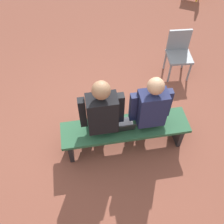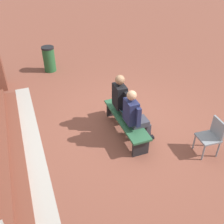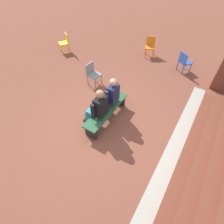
{
  "view_description": "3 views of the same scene",
  "coord_description": "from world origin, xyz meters",
  "px_view_note": "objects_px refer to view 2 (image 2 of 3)",
  "views": [
    {
      "loc": [
        0.27,
        2.19,
        3.44
      ],
      "look_at": [
        -0.1,
        -0.01,
        0.63
      ],
      "focal_mm": 42.0,
      "sensor_mm": 36.0,
      "label": 1
    },
    {
      "loc": [
        -4.74,
        2.19,
        4.04
      ],
      "look_at": [
        -0.63,
        0.62,
        0.97
      ],
      "focal_mm": 42.0,
      "sensor_mm": 36.0,
      "label": 2
    },
    {
      "loc": [
        2.71,
        2.19,
        4.18
      ],
      "look_at": [
        -0.07,
        0.45,
        0.68
      ],
      "focal_mm": 28.0,
      "sensor_mm": 36.0,
      "label": 3
    }
  ],
  "objects_px": {
    "person_adult": "(124,100)",
    "litter_bin": "(49,59)",
    "plastic_chair_foreground": "(212,135)",
    "bench": "(126,121)",
    "person_student": "(135,115)",
    "laptop": "(125,115)"
  },
  "relations": [
    {
      "from": "person_adult",
      "to": "plastic_chair_foreground",
      "type": "distance_m",
      "value": 2.1
    },
    {
      "from": "person_adult",
      "to": "plastic_chair_foreground",
      "type": "xyz_separation_m",
      "value": [
        -1.57,
        -1.36,
        -0.26
      ]
    },
    {
      "from": "person_student",
      "to": "laptop",
      "type": "distance_m",
      "value": 0.44
    },
    {
      "from": "laptop",
      "to": "litter_bin",
      "type": "bearing_deg",
      "value": 15.04
    },
    {
      "from": "person_adult",
      "to": "litter_bin",
      "type": "height_order",
      "value": "person_adult"
    },
    {
      "from": "litter_bin",
      "to": "plastic_chair_foreground",
      "type": "bearing_deg",
      "value": -154.62
    },
    {
      "from": "bench",
      "to": "person_student",
      "type": "height_order",
      "value": "person_student"
    },
    {
      "from": "person_adult",
      "to": "litter_bin",
      "type": "bearing_deg",
      "value": 17.25
    },
    {
      "from": "person_adult",
      "to": "laptop",
      "type": "xyz_separation_m",
      "value": [
        -0.28,
        0.08,
        -0.24
      ]
    },
    {
      "from": "plastic_chair_foreground",
      "to": "litter_bin",
      "type": "height_order",
      "value": "litter_bin"
    },
    {
      "from": "person_adult",
      "to": "litter_bin",
      "type": "distance_m",
      "value": 3.95
    },
    {
      "from": "plastic_chair_foreground",
      "to": "laptop",
      "type": "bearing_deg",
      "value": 48.12
    },
    {
      "from": "plastic_chair_foreground",
      "to": "litter_bin",
      "type": "relative_size",
      "value": 0.98
    },
    {
      "from": "person_student",
      "to": "plastic_chair_foreground",
      "type": "height_order",
      "value": "person_student"
    },
    {
      "from": "bench",
      "to": "laptop",
      "type": "relative_size",
      "value": 5.63
    },
    {
      "from": "litter_bin",
      "to": "person_adult",
      "type": "bearing_deg",
      "value": -162.75
    },
    {
      "from": "laptop",
      "to": "person_student",
      "type": "bearing_deg",
      "value": -167.7
    },
    {
      "from": "bench",
      "to": "person_adult",
      "type": "distance_m",
      "value": 0.51
    },
    {
      "from": "bench",
      "to": "litter_bin",
      "type": "bearing_deg",
      "value": 15.05
    },
    {
      "from": "person_student",
      "to": "laptop",
      "type": "xyz_separation_m",
      "value": [
        0.37,
        0.08,
        -0.22
      ]
    },
    {
      "from": "plastic_chair_foreground",
      "to": "litter_bin",
      "type": "xyz_separation_m",
      "value": [
        5.33,
        2.53,
        -0.05
      ]
    },
    {
      "from": "person_student",
      "to": "laptop",
      "type": "height_order",
      "value": "person_student"
    }
  ]
}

